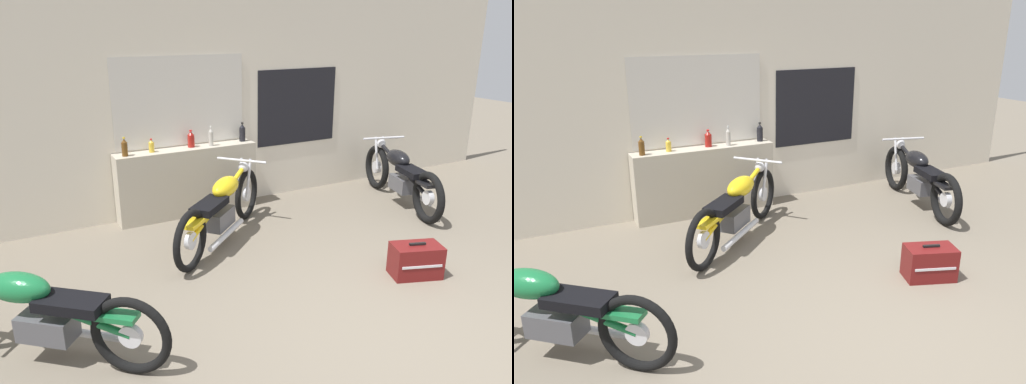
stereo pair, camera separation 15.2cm
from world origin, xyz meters
TOP-DOWN VIEW (x-y plane):
  - ground_plane at (0.00, 0.00)m, footprint 24.00×24.00m
  - wall_back at (0.00, 3.69)m, footprint 10.00×0.07m
  - sill_counter at (-0.48, 3.51)m, footprint 1.85×0.28m
  - bottle_leftmost at (-1.27, 3.48)m, footprint 0.07×0.07m
  - bottle_left_center at (-0.93, 3.52)m, footprint 0.07×0.07m
  - bottle_center at (-0.41, 3.54)m, footprint 0.09×0.09m
  - bottle_right_center at (-0.15, 3.48)m, footprint 0.06×0.06m
  - bottle_rightmost at (0.32, 3.53)m, footprint 0.08×0.08m
  - motorcycle_yellow at (-0.46, 2.51)m, footprint 1.69×1.50m
  - motorcycle_black at (2.24, 2.49)m, footprint 0.78×2.04m
  - motorcycle_green at (-2.54, 1.18)m, footprint 1.64×1.39m
  - hard_case_darkred at (0.89, 0.83)m, footprint 0.55×0.43m

SIDE VIEW (x-z plane):
  - ground_plane at x=0.00m, z-range 0.00..0.00m
  - hard_case_darkred at x=0.89m, z-range -0.01..0.34m
  - motorcycle_green at x=-2.54m, z-range 0.01..0.79m
  - motorcycle_black at x=2.24m, z-range -0.01..0.82m
  - motorcycle_yellow at x=-0.46m, z-range 0.00..0.83m
  - sill_counter at x=-0.48m, z-range 0.00..0.89m
  - bottle_left_center at x=-0.93m, z-range 0.88..1.05m
  - bottle_center at x=-0.41m, z-range 0.88..1.10m
  - bottle_leftmost at x=-1.27m, z-range 0.88..1.11m
  - bottle_rightmost at x=0.32m, z-range 0.88..1.13m
  - bottle_right_center at x=-0.15m, z-range 0.88..1.13m
  - wall_back at x=0.00m, z-range 0.00..2.80m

